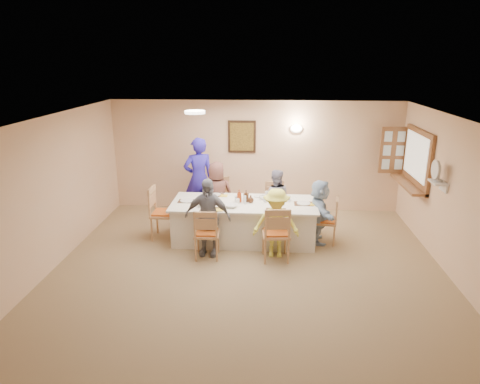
# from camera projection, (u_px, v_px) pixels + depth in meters

# --- Properties ---
(ground) EXTENTS (7.00, 7.00, 0.00)m
(ground) POSITION_uv_depth(u_px,v_px,m) (247.00, 282.00, 6.73)
(ground) COLOR #927754
(room_walls) EXTENTS (7.00, 7.00, 7.00)m
(room_walls) POSITION_uv_depth(u_px,v_px,m) (247.00, 190.00, 6.27)
(room_walls) COLOR #E8B68A
(room_walls) RESTS_ON ground
(wall_picture) EXTENTS (0.62, 0.05, 0.72)m
(wall_picture) POSITION_uv_depth(u_px,v_px,m) (242.00, 137.00, 9.54)
(wall_picture) COLOR #3A2314
(wall_picture) RESTS_ON room_walls
(wall_sconce) EXTENTS (0.26, 0.09, 0.18)m
(wall_sconce) POSITION_uv_depth(u_px,v_px,m) (296.00, 128.00, 9.38)
(wall_sconce) COLOR white
(wall_sconce) RESTS_ON room_walls
(ceiling_light) EXTENTS (0.36, 0.36, 0.05)m
(ceiling_light) POSITION_uv_depth(u_px,v_px,m) (195.00, 112.00, 7.48)
(ceiling_light) COLOR white
(ceiling_light) RESTS_ON room_walls
(serving_hatch) EXTENTS (0.06, 1.50, 1.15)m
(serving_hatch) POSITION_uv_depth(u_px,v_px,m) (417.00, 158.00, 8.35)
(serving_hatch) COLOR brown
(serving_hatch) RESTS_ON room_walls
(hatch_sill) EXTENTS (0.30, 1.50, 0.05)m
(hatch_sill) POSITION_uv_depth(u_px,v_px,m) (408.00, 184.00, 8.52)
(hatch_sill) COLOR brown
(hatch_sill) RESTS_ON room_walls
(shutter_door) EXTENTS (0.55, 0.04, 1.00)m
(shutter_door) POSITION_uv_depth(u_px,v_px,m) (393.00, 150.00, 9.09)
(shutter_door) COLOR brown
(shutter_door) RESTS_ON room_walls
(fan_shelf) EXTENTS (0.22, 0.36, 0.03)m
(fan_shelf) POSITION_uv_depth(u_px,v_px,m) (438.00, 182.00, 7.10)
(fan_shelf) COLOR white
(fan_shelf) RESTS_ON room_walls
(desk_fan) EXTENTS (0.30, 0.30, 0.28)m
(desk_fan) POSITION_uv_depth(u_px,v_px,m) (437.00, 174.00, 7.06)
(desk_fan) COLOR #A5A5A8
(desk_fan) RESTS_ON fan_shelf
(dining_table) EXTENTS (2.74, 1.16, 0.76)m
(dining_table) POSITION_uv_depth(u_px,v_px,m) (244.00, 221.00, 8.21)
(dining_table) COLOR white
(dining_table) RESTS_ON ground
(chair_back_left) EXTENTS (0.51, 0.51, 1.00)m
(chair_back_left) POSITION_uv_depth(u_px,v_px,m) (218.00, 201.00, 8.97)
(chair_back_left) COLOR tan
(chair_back_left) RESTS_ON ground
(chair_back_right) EXTENTS (0.47, 0.47, 0.91)m
(chair_back_right) POSITION_uv_depth(u_px,v_px,m) (275.00, 205.00, 8.91)
(chair_back_right) COLOR tan
(chair_back_right) RESTS_ON ground
(chair_front_left) EXTENTS (0.46, 0.46, 0.93)m
(chair_front_left) POSITION_uv_depth(u_px,v_px,m) (207.00, 233.00, 7.46)
(chair_front_left) COLOR tan
(chair_front_left) RESTS_ON ground
(chair_front_right) EXTENTS (0.52, 0.52, 1.00)m
(chair_front_right) POSITION_uv_depth(u_px,v_px,m) (276.00, 232.00, 7.37)
(chair_front_right) COLOR tan
(chair_front_right) RESTS_ON ground
(chair_left_end) EXTENTS (0.50, 0.50, 1.04)m
(chair_left_end) POSITION_uv_depth(u_px,v_px,m) (164.00, 213.00, 8.27)
(chair_left_end) COLOR tan
(chair_left_end) RESTS_ON ground
(chair_right_end) EXTENTS (0.49, 0.49, 0.89)m
(chair_right_end) POSITION_uv_depth(u_px,v_px,m) (326.00, 220.00, 8.08)
(chair_right_end) COLOR tan
(chair_right_end) RESTS_ON ground
(diner_back_left) EXTENTS (0.82, 0.66, 1.38)m
(diner_back_left) POSITION_uv_depth(u_px,v_px,m) (217.00, 195.00, 8.80)
(diner_back_left) COLOR brown
(diner_back_left) RESTS_ON ground
(diner_back_right) EXTENTS (0.64, 0.52, 1.24)m
(diner_back_right) POSITION_uv_depth(u_px,v_px,m) (275.00, 199.00, 8.74)
(diner_back_right) COLOR gray
(diner_back_right) RESTS_ON ground
(diner_front_left) EXTENTS (0.91, 0.55, 1.41)m
(diner_front_left) POSITION_uv_depth(u_px,v_px,m) (208.00, 217.00, 7.50)
(diner_front_left) COLOR gray
(diner_front_left) RESTS_ON ground
(diner_front_right) EXTENTS (0.81, 0.47, 1.25)m
(diner_front_right) POSITION_uv_depth(u_px,v_px,m) (276.00, 223.00, 7.45)
(diner_front_right) COLOR #FEFD5B
(diner_front_right) RESTS_ON ground
(diner_right_end) EXTENTS (1.20, 0.54, 1.23)m
(diner_right_end) POSITION_uv_depth(u_px,v_px,m) (319.00, 211.00, 8.04)
(diner_right_end) COLOR #A8C4E3
(diner_right_end) RESTS_ON ground
(caregiver) EXTENTS (0.97, 0.91, 1.79)m
(caregiver) POSITION_uv_depth(u_px,v_px,m) (199.00, 178.00, 9.22)
(caregiver) COLOR #3024BB
(caregiver) RESTS_ON ground
(placemat_fl) EXTENTS (0.34, 0.25, 0.01)m
(placemat_fl) POSITION_uv_depth(u_px,v_px,m) (210.00, 209.00, 7.73)
(placemat_fl) COLOR #472B19
(placemat_fl) RESTS_ON dining_table
(plate_fl) EXTENTS (0.23, 0.23, 0.01)m
(plate_fl) POSITION_uv_depth(u_px,v_px,m) (210.00, 209.00, 7.73)
(plate_fl) COLOR white
(plate_fl) RESTS_ON dining_table
(napkin_fl) EXTENTS (0.14, 0.14, 0.01)m
(napkin_fl) POSITION_uv_depth(u_px,v_px,m) (219.00, 210.00, 7.67)
(napkin_fl) COLOR yellow
(napkin_fl) RESTS_ON dining_table
(placemat_fr) EXTENTS (0.36, 0.27, 0.01)m
(placemat_fr) POSITION_uv_depth(u_px,v_px,m) (276.00, 211.00, 7.65)
(placemat_fr) COLOR #472B19
(placemat_fr) RESTS_ON dining_table
(plate_fr) EXTENTS (0.24, 0.24, 0.01)m
(plate_fr) POSITION_uv_depth(u_px,v_px,m) (276.00, 210.00, 7.65)
(plate_fr) COLOR white
(plate_fr) RESTS_ON dining_table
(napkin_fr) EXTENTS (0.14, 0.14, 0.01)m
(napkin_fr) POSITION_uv_depth(u_px,v_px,m) (286.00, 211.00, 7.59)
(napkin_fr) COLOR yellow
(napkin_fr) RESTS_ON dining_table
(placemat_bl) EXTENTS (0.32, 0.24, 0.01)m
(placemat_bl) POSITION_uv_depth(u_px,v_px,m) (215.00, 195.00, 8.53)
(placemat_bl) COLOR #472B19
(placemat_bl) RESTS_ON dining_table
(plate_bl) EXTENTS (0.22, 0.22, 0.01)m
(plate_bl) POSITION_uv_depth(u_px,v_px,m) (215.00, 194.00, 8.53)
(plate_bl) COLOR white
(plate_bl) RESTS_ON dining_table
(napkin_bl) EXTENTS (0.14, 0.14, 0.01)m
(napkin_bl) POSITION_uv_depth(u_px,v_px,m) (224.00, 196.00, 8.47)
(napkin_bl) COLOR yellow
(napkin_bl) RESTS_ON dining_table
(placemat_br) EXTENTS (0.36, 0.26, 0.01)m
(placemat_br) POSITION_uv_depth(u_px,v_px,m) (276.00, 196.00, 8.45)
(placemat_br) COLOR #472B19
(placemat_br) RESTS_ON dining_table
(plate_br) EXTENTS (0.26, 0.26, 0.02)m
(plate_br) POSITION_uv_depth(u_px,v_px,m) (276.00, 196.00, 8.45)
(plate_br) COLOR white
(plate_br) RESTS_ON dining_table
(napkin_br) EXTENTS (0.15, 0.15, 0.01)m
(napkin_br) POSITION_uv_depth(u_px,v_px,m) (285.00, 197.00, 8.39)
(napkin_br) COLOR yellow
(napkin_br) RESTS_ON dining_table
(placemat_le) EXTENTS (0.32, 0.24, 0.01)m
(placemat_le) POSITION_uv_depth(u_px,v_px,m) (187.00, 201.00, 8.16)
(placemat_le) COLOR #472B19
(placemat_le) RESTS_ON dining_table
(plate_le) EXTENTS (0.25, 0.25, 0.02)m
(plate_le) POSITION_uv_depth(u_px,v_px,m) (187.00, 201.00, 8.16)
(plate_le) COLOR white
(plate_le) RESTS_ON dining_table
(napkin_le) EXTENTS (0.13, 0.13, 0.01)m
(napkin_le) POSITION_uv_depth(u_px,v_px,m) (195.00, 202.00, 8.10)
(napkin_le) COLOR yellow
(napkin_le) RESTS_ON dining_table
(placemat_re) EXTENTS (0.35, 0.26, 0.01)m
(placemat_re) POSITION_uv_depth(u_px,v_px,m) (304.00, 204.00, 8.02)
(placemat_re) COLOR #472B19
(placemat_re) RESTS_ON dining_table
(plate_re) EXTENTS (0.25, 0.25, 0.02)m
(plate_re) POSITION_uv_depth(u_px,v_px,m) (304.00, 203.00, 8.01)
(plate_re) COLOR white
(plate_re) RESTS_ON dining_table
(napkin_re) EXTENTS (0.14, 0.14, 0.01)m
(napkin_re) POSITION_uv_depth(u_px,v_px,m) (313.00, 204.00, 7.96)
(napkin_re) COLOR yellow
(napkin_re) RESTS_ON dining_table
(teacup_a) EXTENTS (0.19, 0.19, 0.09)m
(teacup_a) POSITION_uv_depth(u_px,v_px,m) (200.00, 204.00, 7.85)
(teacup_a) COLOR white
(teacup_a) RESTS_ON dining_table
(teacup_b) EXTENTS (0.14, 0.14, 0.08)m
(teacup_b) POSITION_uv_depth(u_px,v_px,m) (267.00, 193.00, 8.51)
(teacup_b) COLOR white
(teacup_b) RESTS_ON dining_table
(bowl_a) EXTENTS (0.33, 0.33, 0.06)m
(bowl_a) POSITION_uv_depth(u_px,v_px,m) (231.00, 206.00, 7.83)
(bowl_a) COLOR white
(bowl_a) RESTS_ON dining_table
(bowl_b) EXTENTS (0.33, 0.33, 0.06)m
(bowl_b) POSITION_uv_depth(u_px,v_px,m) (264.00, 198.00, 8.28)
(bowl_b) COLOR white
(bowl_b) RESTS_ON dining_table
(condiment_ketchup) EXTENTS (0.15, 0.15, 0.25)m
(condiment_ketchup) POSITION_uv_depth(u_px,v_px,m) (239.00, 196.00, 8.08)
(condiment_ketchup) COLOR #A4350E
(condiment_ketchup) RESTS_ON dining_table
(condiment_brown) EXTENTS (0.10, 0.11, 0.22)m
(condiment_brown) POSITION_uv_depth(u_px,v_px,m) (246.00, 196.00, 8.13)
(condiment_brown) COLOR #432411
(condiment_brown) RESTS_ON dining_table
(condiment_malt) EXTENTS (0.19, 0.19, 0.15)m
(condiment_malt) POSITION_uv_depth(u_px,v_px,m) (251.00, 199.00, 8.07)
(condiment_malt) COLOR #432411
(condiment_malt) RESTS_ON dining_table
(drinking_glass) EXTENTS (0.07, 0.07, 0.11)m
(drinking_glass) POSITION_uv_depth(u_px,v_px,m) (236.00, 199.00, 8.13)
(drinking_glass) COLOR silver
(drinking_glass) RESTS_ON dining_table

